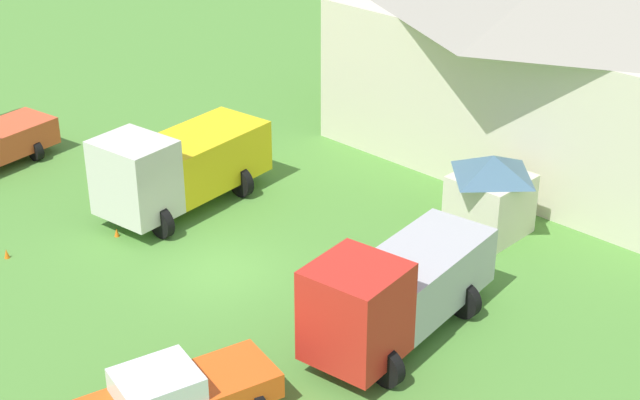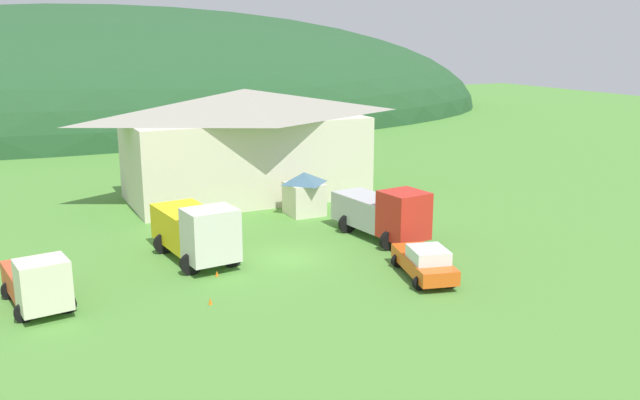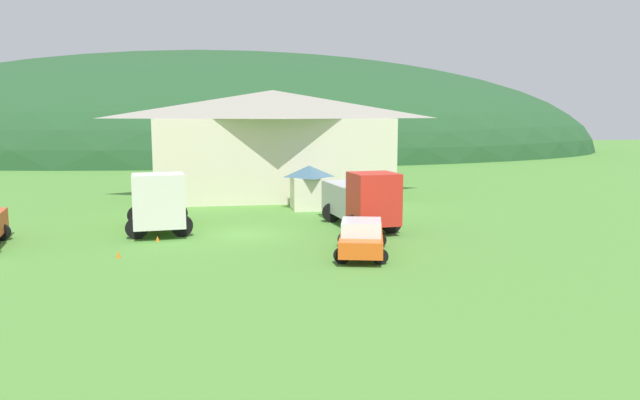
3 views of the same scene
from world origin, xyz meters
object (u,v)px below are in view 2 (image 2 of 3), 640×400
at_px(play_shed_cream, 304,193).
at_px(traffic_cone_mid_row, 217,276).
at_px(depot_building, 246,142).
at_px(service_pickup_orange, 425,262).
at_px(crane_truck_red, 384,213).
at_px(flatbed_truck_yellow, 196,230).
at_px(light_truck_cream, 38,282).
at_px(traffic_cone_near_pickup, 210,304).

relative_size(play_shed_cream, traffic_cone_mid_row, 4.94).
xyz_separation_m(depot_building, service_pickup_orange, (2.04, -19.97, -3.24)).
relative_size(crane_truck_red, traffic_cone_mid_row, 12.12).
xyz_separation_m(depot_building, crane_truck_red, (3.55, -13.53, -2.45)).
distance_m(play_shed_cream, flatbed_truck_yellow, 10.91).
relative_size(crane_truck_red, service_pickup_orange, 1.36).
bearing_deg(play_shed_cream, traffic_cone_mid_row, -134.54).
height_order(depot_building, crane_truck_red, depot_building).
xyz_separation_m(light_truck_cream, service_pickup_orange, (17.31, -4.15, -0.39)).
bearing_deg(traffic_cone_near_pickup, light_truck_cream, 157.25).
xyz_separation_m(flatbed_truck_yellow, service_pickup_orange, (9.31, -7.48, -0.83)).
bearing_deg(service_pickup_orange, flatbed_truck_yellow, -114.64).
bearing_deg(flatbed_truck_yellow, traffic_cone_mid_row, -2.69).
height_order(light_truck_cream, traffic_cone_near_pickup, light_truck_cream).
relative_size(play_shed_cream, flatbed_truck_yellow, 0.42).
bearing_deg(traffic_cone_mid_row, flatbed_truck_yellow, 93.61).
bearing_deg(flatbed_truck_yellow, play_shed_cream, 117.91).
xyz_separation_m(light_truck_cream, traffic_cone_near_pickup, (6.83, -2.87, -1.22)).
relative_size(play_shed_cream, crane_truck_red, 0.41).
xyz_separation_m(flatbed_truck_yellow, traffic_cone_mid_row, (0.18, -2.85, -1.65)).
distance_m(service_pickup_orange, traffic_cone_mid_row, 10.27).
height_order(light_truck_cream, flatbed_truck_yellow, flatbed_truck_yellow).
relative_size(light_truck_cream, traffic_cone_mid_row, 9.28).
bearing_deg(traffic_cone_mid_row, service_pickup_orange, -26.91).
bearing_deg(traffic_cone_near_pickup, traffic_cone_mid_row, 68.08).
height_order(play_shed_cream, traffic_cone_mid_row, play_shed_cream).
distance_m(depot_building, crane_truck_red, 14.20).
xyz_separation_m(service_pickup_orange, traffic_cone_mid_row, (-9.13, 4.63, -0.83)).
bearing_deg(traffic_cone_mid_row, light_truck_cream, -176.63).
bearing_deg(crane_truck_red, service_pickup_orange, -20.06).
distance_m(light_truck_cream, traffic_cone_near_pickup, 7.51).
bearing_deg(flatbed_truck_yellow, service_pickup_orange, 44.91).
bearing_deg(depot_building, flatbed_truck_yellow, -120.23).
bearing_deg(traffic_cone_mid_row, traffic_cone_near_pickup, -111.92).
distance_m(service_pickup_orange, traffic_cone_near_pickup, 10.59).
bearing_deg(crane_truck_red, play_shed_cream, -172.75).
height_order(play_shed_cream, crane_truck_red, crane_truck_red).
xyz_separation_m(depot_building, flatbed_truck_yellow, (-7.27, -12.48, -2.41)).
bearing_deg(service_pickup_orange, traffic_cone_near_pickup, -82.86).
bearing_deg(crane_truck_red, traffic_cone_near_pickup, -73.61).
distance_m(flatbed_truck_yellow, traffic_cone_mid_row, 3.30).
xyz_separation_m(traffic_cone_near_pickup, traffic_cone_mid_row, (1.35, 3.35, 0.00)).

